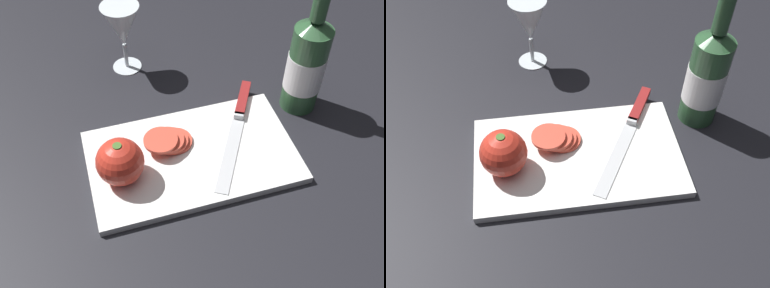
# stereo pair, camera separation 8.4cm
# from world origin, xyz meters

# --- Properties ---
(ground_plane) EXTENTS (3.00, 3.00, 0.00)m
(ground_plane) POSITION_xyz_m (0.00, 0.00, 0.00)
(ground_plane) COLOR black
(cutting_board) EXTENTS (0.40, 0.24, 0.02)m
(cutting_board) POSITION_xyz_m (0.05, -0.01, 0.01)
(cutting_board) COLOR white
(cutting_board) RESTS_ON ground_plane
(wine_bottle) EXTENTS (0.08, 0.08, 0.31)m
(wine_bottle) POSITION_xyz_m (0.32, 0.07, 0.11)
(wine_bottle) COLOR #2D5633
(wine_bottle) RESTS_ON ground_plane
(wine_glass) EXTENTS (0.08, 0.08, 0.16)m
(wine_glass) POSITION_xyz_m (-0.01, 0.30, 0.11)
(wine_glass) COLOR silver
(wine_glass) RESTS_ON ground_plane
(whole_tomato) EXTENTS (0.09, 0.09, 0.09)m
(whole_tomato) POSITION_xyz_m (-0.09, -0.02, 0.06)
(whole_tomato) COLOR red
(whole_tomato) RESTS_ON cutting_board
(knife) EXTENTS (0.17, 0.27, 0.01)m
(knife) POSITION_xyz_m (0.18, 0.06, 0.02)
(knife) COLOR silver
(knife) RESTS_ON cutting_board
(tomato_slice_stack_near) EXTENTS (0.09, 0.07, 0.03)m
(tomato_slice_stack_near) POSITION_xyz_m (0.02, 0.02, 0.03)
(tomato_slice_stack_near) COLOR #DB4C38
(tomato_slice_stack_near) RESTS_ON cutting_board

